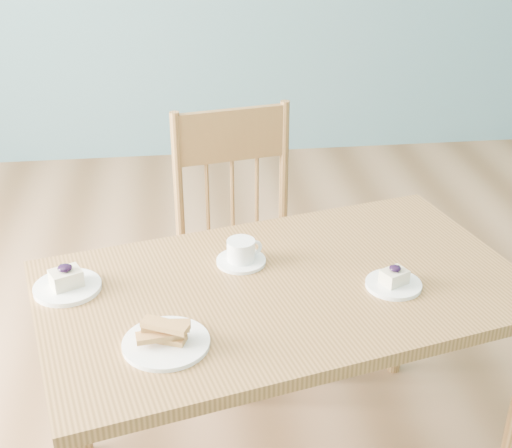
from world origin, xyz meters
name	(u,v)px	position (x,y,z in m)	size (l,w,h in m)	color
room	(193,9)	(0.00, 0.00, 1.35)	(5.01, 5.01, 2.71)	#9A6C48
dining_table	(283,306)	(0.20, -0.13, 0.60)	(1.38, 0.99, 0.67)	#9D6C3B
dining_chair	(244,245)	(0.16, 0.45, 0.47)	(0.49, 0.47, 0.92)	#9D6C3B
cheesecake_plate_near	(394,281)	(0.48, -0.17, 0.69)	(0.15, 0.15, 0.06)	white
cheesecake_plate_far	(67,283)	(-0.35, -0.09, 0.69)	(0.17, 0.17, 0.07)	white
coffee_cup	(241,253)	(0.10, 0.00, 0.70)	(0.14, 0.14, 0.07)	white
biscotti_plate	(166,338)	(-0.10, -0.35, 0.69)	(0.20, 0.20, 0.07)	white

